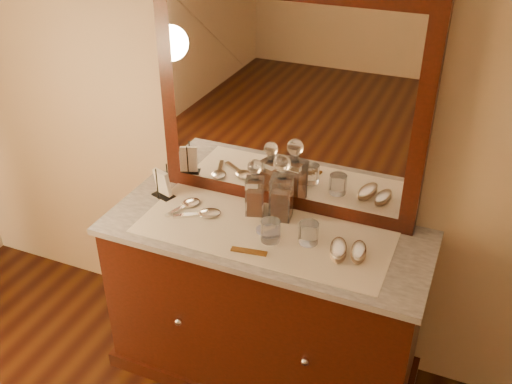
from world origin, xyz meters
TOP-DOWN VIEW (x-y plane):
  - dresser_cabinet at (0.00, 1.96)m, footprint 1.40×0.55m
  - dresser_plinth at (0.00, 1.96)m, footprint 1.46×0.59m
  - knob_left at (-0.30, 1.67)m, footprint 0.04×0.04m
  - knob_right at (0.30, 1.67)m, footprint 0.04×0.04m
  - marble_top at (0.00, 1.96)m, footprint 1.44×0.59m
  - mirror_frame at (0.00, 2.20)m, footprint 1.20×0.08m
  - mirror_glass at (0.00, 2.17)m, footprint 1.06×0.01m
  - lace_runner at (0.00, 1.94)m, footprint 1.10×0.45m
  - pin_dish at (0.00, 1.94)m, footprint 0.08×0.08m
  - comb at (0.00, 1.78)m, footprint 0.15×0.05m
  - napkin_rack at (-0.55, 2.03)m, footprint 0.12×0.10m
  - decanter_left at (-0.09, 2.06)m, footprint 0.10×0.10m
  - decanter_right at (0.03, 2.08)m, footprint 0.11×0.11m
  - brush_near at (0.34, 1.91)m, footprint 0.10×0.17m
  - brush_far at (0.42, 1.93)m, footprint 0.09×0.15m
  - hand_mirror_outer at (-0.40, 2.00)m, footprint 0.11×0.20m
  - hand_mirror_inner at (-0.29, 1.96)m, footprint 0.21×0.16m
  - tumblers at (0.13, 1.92)m, footprint 0.24×0.13m

SIDE VIEW (x-z plane):
  - dresser_plinth at x=0.00m, z-range 0.00..0.08m
  - dresser_cabinet at x=0.00m, z-range 0.00..0.82m
  - knob_left at x=-0.30m, z-range 0.43..0.47m
  - knob_right at x=0.30m, z-range 0.43..0.47m
  - marble_top at x=0.00m, z-range 0.82..0.85m
  - lace_runner at x=0.00m, z-range 0.85..0.85m
  - comb at x=0.00m, z-range 0.85..0.86m
  - pin_dish at x=0.00m, z-range 0.85..0.87m
  - hand_mirror_outer at x=-0.40m, z-range 0.85..0.87m
  - hand_mirror_inner at x=-0.29m, z-range 0.85..0.87m
  - brush_far at x=0.42m, z-range 0.85..0.89m
  - brush_near at x=0.34m, z-range 0.85..0.90m
  - tumblers at x=0.13m, z-range 0.85..0.95m
  - napkin_rack at x=-0.55m, z-range 0.83..1.00m
  - decanter_left at x=-0.09m, z-range 0.82..1.09m
  - decanter_right at x=0.03m, z-range 0.82..1.13m
  - mirror_frame at x=0.00m, z-range 0.85..1.85m
  - mirror_glass at x=0.00m, z-range 0.92..1.78m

